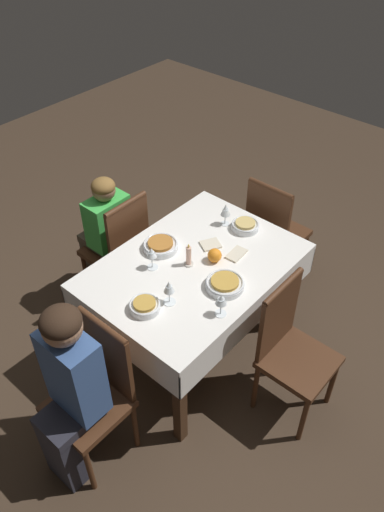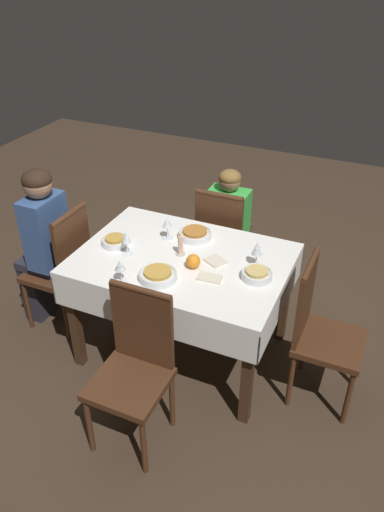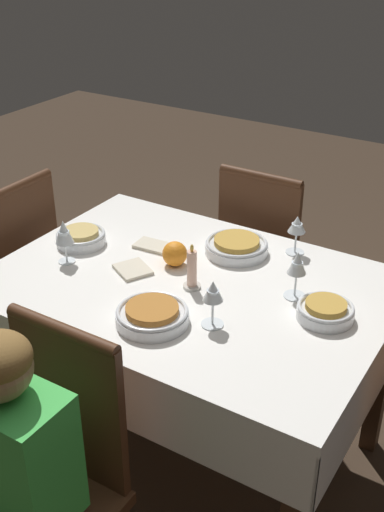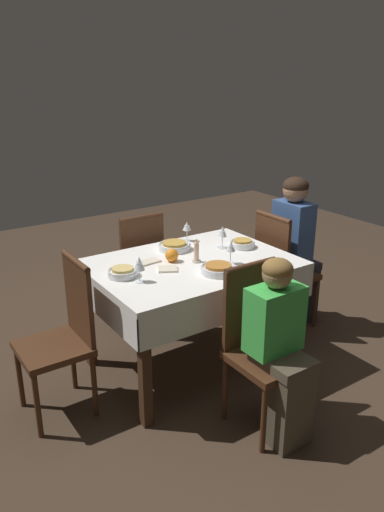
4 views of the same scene
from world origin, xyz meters
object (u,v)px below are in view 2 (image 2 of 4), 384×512
dining_table (183,270)px  person_adult_denim (42,240)px  napkin_red_folded (210,278)px  napkin_spare_side (215,261)px  chair_east (63,265)px  bowl_east (115,241)px  bowl_north (158,275)px  chair_south (223,240)px  wine_glass_south (167,224)px  person_child_green (231,224)px  candle_centerpiece (180,247)px  wine_glass_north (120,266)px  orange_fruit (193,261)px  wine_glass_west (257,249)px  bowl_west (257,274)px  chair_west (320,328)px  chair_north (135,363)px  bowl_south (195,234)px  wine_glass_east (126,238)px

dining_table → person_adult_denim: bearing=4.0°
napkin_red_folded → napkin_spare_side: bearing=-78.9°
chair_east → bowl_east: bearing=94.6°
bowl_east → bowl_north: 0.48m
chair_south → wine_glass_south: 0.67m
chair_south → bowl_east: bearing=57.8°
person_child_green → candle_centerpiece: person_child_green is taller
dining_table → bowl_east: 0.48m
chair_east → wine_glass_north: size_ratio=6.54×
bowl_east → chair_east: bearing=4.6°
dining_table → orange_fruit: (-0.10, 0.07, 0.14)m
chair_east → wine_glass_west: bearing=97.7°
bowl_west → napkin_red_folded: bearing=25.3°
person_adult_denim → wine_glass_west: bearing=96.9°
chair_west → candle_centerpiece: (0.91, -0.04, 0.31)m
person_adult_denim → wine_glass_south: size_ratio=7.95×
bowl_north → candle_centerpiece: size_ratio=1.42×
dining_table → chair_west: (-0.89, 0.01, -0.15)m
person_adult_denim → wine_glass_north: bearing=69.8°
wine_glass_north → wine_glass_west: wine_glass_west is taller
chair_north → napkin_spare_side: chair_north is taller
chair_north → wine_glass_north: 0.55m
bowl_south → wine_glass_south: size_ratio=1.46×
person_adult_denim → bowl_east: 0.59m
person_child_green → wine_glass_west: person_child_green is taller
chair_north → bowl_east: chair_north is taller
chair_north → napkin_spare_side: size_ratio=6.15×
person_adult_denim → wine_glass_north: person_adult_denim is taller
chair_east → napkin_spare_side: 1.13m
napkin_red_folded → candle_centerpiece: bearing=-32.0°
chair_west → napkin_spare_side: chair_west is taller
person_child_green → wine_glass_south: 0.78m
bowl_west → dining_table: bearing=-2.9°
chair_south → bowl_east: (0.47, 0.74, 0.28)m
chair_east → orange_fruit: bearing=89.9°
dining_table → chair_north: chair_north is taller
bowl_south → wine_glass_north: wine_glass_north is taller
candle_centerpiece → chair_west: bearing=177.8°
chair_north → bowl_east: 0.88m
wine_glass_south → chair_west: bearing=170.3°
bowl_south → wine_glass_south: 0.20m
bowl_east → wine_glass_east: (-0.13, 0.07, 0.09)m
napkin_red_folded → wine_glass_east: bearing=-3.7°
dining_table → wine_glass_south: wine_glass_south is taller
orange_fruit → chair_west: bearing=-175.5°
wine_glass_south → chair_north: bearing=104.7°
dining_table → candle_centerpiece: (0.02, -0.02, 0.16)m
bowl_north → wine_glass_south: bearing=-70.6°
wine_glass_east → napkin_red_folded: 0.58m
wine_glass_south → candle_centerpiece: bearing=137.9°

